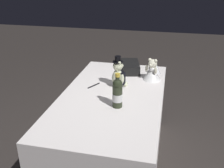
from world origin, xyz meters
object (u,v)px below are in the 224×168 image
object	(u,v)px
gift_case_black	(130,67)
champagne_bottle	(117,93)
teddy_bear_bride	(153,70)
signing_pen	(93,86)
teddy_bear_groom	(119,75)

from	to	relation	value
gift_case_black	champagne_bottle	bearing A→B (deg)	-178.30
teddy_bear_bride	signing_pen	bearing A→B (deg)	119.44
champagne_bottle	gift_case_black	world-z (taller)	champagne_bottle
champagne_bottle	gift_case_black	size ratio (longest dim) A/B	0.80
teddy_bear_bride	signing_pen	xyz separation A→B (m)	(-0.29, 0.52, -0.09)
teddy_bear_bride	gift_case_black	xyz separation A→B (m)	(0.17, 0.25, -0.04)
teddy_bear_bride	teddy_bear_groom	bearing A→B (deg)	128.90
teddy_bear_bride	gift_case_black	bearing A→B (deg)	55.24
champagne_bottle	signing_pen	size ratio (longest dim) A/B	1.95
teddy_bear_bride	signing_pen	world-z (taller)	teddy_bear_bride
teddy_bear_groom	gift_case_black	bearing A→B (deg)	-6.25
champagne_bottle	gift_case_black	distance (m)	0.80
signing_pen	gift_case_black	distance (m)	0.54
gift_case_black	signing_pen	bearing A→B (deg)	149.73
champagne_bottle	signing_pen	xyz separation A→B (m)	(0.33, 0.29, -0.11)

